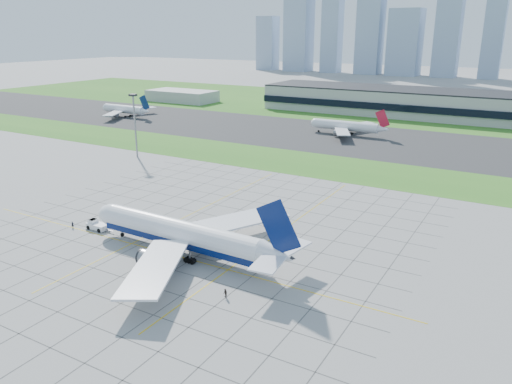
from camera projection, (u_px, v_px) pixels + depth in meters
ground at (169, 249)px, 118.18m from camera, size 1400.00×1400.00×0.00m
grass_median at (319, 165)px, 192.38m from camera, size 700.00×35.00×0.04m
asphalt_taxiway at (364, 140)px, 237.72m from camera, size 700.00×75.00×0.04m
grass_far at (418, 110)px, 328.41m from camera, size 700.00×145.00×0.04m
apron_markings at (198, 234)px, 127.11m from camera, size 120.00×130.00×0.03m
terminal at (480, 107)px, 286.27m from camera, size 260.00×43.00×15.80m
service_block at (182, 96)px, 366.12m from camera, size 50.00×25.00×8.00m
light_mast at (135, 118)px, 200.06m from camera, size 2.50×2.50×25.60m
city_skyline at (472, 22)px, 532.89m from camera, size 523.00×32.40×160.00m
airliner at (183, 234)px, 114.34m from camera, size 56.70×57.44×17.85m
pushback_tug at (97, 225)px, 129.87m from camera, size 8.85×3.22×2.45m
crew_near at (73, 225)px, 130.81m from camera, size 0.61×0.74×1.74m
crew_far at (225, 294)px, 96.34m from camera, size 1.16×1.11×1.89m
distant_jet_0 at (125, 109)px, 300.08m from camera, size 34.75×42.66×14.08m
distant_jet_1 at (347, 126)px, 247.36m from camera, size 38.09×42.66×14.08m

